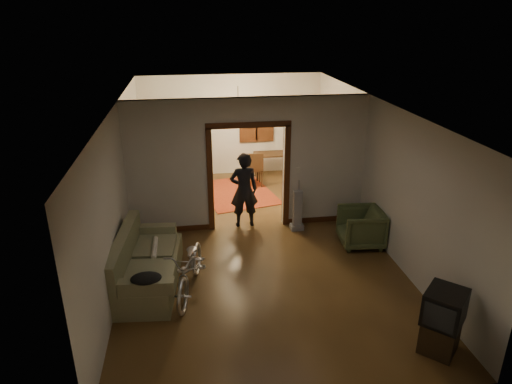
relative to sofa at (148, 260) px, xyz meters
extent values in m
cube|color=#402A14|center=(2.00, 1.28, -0.48)|extent=(5.00, 8.50, 0.01)
cube|color=white|center=(2.00, 1.28, 2.32)|extent=(5.00, 8.50, 0.01)
cube|color=beige|center=(2.00, 5.53, 0.92)|extent=(5.00, 0.02, 2.80)
cube|color=beige|center=(-0.50, 1.28, 0.92)|extent=(0.02, 8.50, 2.80)
cube|color=beige|center=(4.50, 1.28, 0.92)|extent=(0.02, 8.50, 2.80)
cube|color=beige|center=(2.00, 2.03, 0.92)|extent=(5.00, 0.14, 2.80)
cube|color=#401F0E|center=(2.00, 2.03, 0.62)|extent=(1.74, 0.20, 2.32)
cube|color=black|center=(2.70, 5.49, 1.07)|extent=(0.98, 0.06, 1.28)
sphere|color=#FFE0A5|center=(2.00, 3.78, 1.87)|extent=(0.24, 0.24, 0.24)
cube|color=silver|center=(3.05, 1.96, 0.77)|extent=(0.08, 0.01, 0.12)
cube|color=#676A47|center=(0.00, 0.00, 0.00)|extent=(1.13, 2.16, 0.96)
cylinder|color=beige|center=(0.10, 0.30, 0.05)|extent=(0.09, 0.73, 0.09)
ellipsoid|color=black|center=(0.05, -0.91, 0.20)|extent=(0.46, 0.35, 0.13)
imported|color=silver|center=(0.71, -0.33, -0.02)|extent=(0.96, 1.83, 0.91)
imported|color=#43512D|center=(4.09, 0.83, -0.10)|extent=(0.90, 0.88, 0.76)
cube|color=black|center=(4.06, -2.27, -0.25)|extent=(0.66, 0.66, 0.45)
cube|color=black|center=(4.06, -2.27, 0.23)|extent=(0.73, 0.73, 0.47)
cube|color=gray|center=(3.00, 1.68, -0.03)|extent=(0.32, 0.28, 0.89)
imported|color=black|center=(1.90, 2.06, 0.35)|extent=(0.62, 0.42, 1.65)
cube|color=maroon|center=(1.96, 3.95, -0.47)|extent=(2.10, 2.51, 0.02)
cube|color=#212F1C|center=(0.80, 5.01, 0.49)|extent=(1.08, 0.80, 1.94)
sphere|color=#1E5972|center=(0.80, 5.01, 1.46)|extent=(0.26, 0.26, 0.26)
cube|color=#342011|center=(3.04, 4.92, -0.12)|extent=(1.01, 0.63, 0.71)
cube|color=#342011|center=(2.47, 4.41, 0.00)|extent=(0.47, 0.47, 0.96)
camera|label=1|loc=(0.79, -6.92, 3.92)|focal=32.00mm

